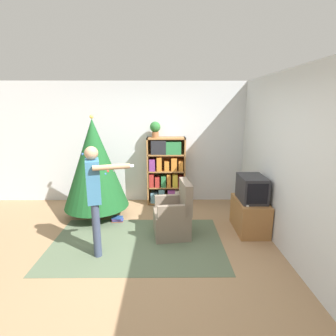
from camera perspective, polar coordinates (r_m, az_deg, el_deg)
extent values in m
plane|color=#9E7A56|center=(3.98, -5.87, -18.49)|extent=(14.00, 14.00, 0.00)
cube|color=silver|center=(5.78, -4.03, 5.45)|extent=(8.00, 0.10, 2.60)
cube|color=silver|center=(3.87, 26.30, 0.08)|extent=(0.10, 8.00, 2.60)
cube|color=#56664C|center=(4.29, -6.74, -15.89)|extent=(2.67, 1.70, 0.01)
cube|color=#A8703D|center=(5.66, -4.35, -0.67)|extent=(0.03, 0.34, 1.45)
cube|color=#A8703D|center=(5.66, 3.55, -0.66)|extent=(0.03, 0.34, 1.45)
cube|color=#A8703D|center=(5.51, -0.41, 6.51)|extent=(0.81, 0.34, 0.03)
cube|color=#A8703D|center=(5.80, -0.40, -0.27)|extent=(0.81, 0.01, 1.45)
cube|color=#A8703D|center=(5.85, -0.39, -7.28)|extent=(0.78, 0.34, 0.03)
cube|color=#5B899E|center=(5.78, -3.01, -6.28)|extent=(0.14, 0.26, 0.21)
cube|color=#5B899E|center=(5.77, -1.40, -5.83)|extent=(0.13, 0.29, 0.30)
cube|color=#843889|center=(5.78, 0.69, -5.88)|extent=(0.16, 0.31, 0.28)
cube|color=beige|center=(5.76, 2.29, -6.05)|extent=(0.16, 0.24, 0.27)
cube|color=#A8703D|center=(5.73, -0.39, -3.96)|extent=(0.78, 0.34, 0.03)
cube|color=#B22D28|center=(5.66, -3.57, -2.59)|extent=(0.09, 0.27, 0.28)
cube|color=#B22D28|center=(5.66, -2.34, -2.94)|extent=(0.10, 0.24, 0.21)
cube|color=#2D7A42|center=(5.69, -0.97, -2.73)|extent=(0.10, 0.32, 0.23)
cube|color=orange|center=(5.67, 0.16, -2.56)|extent=(0.08, 0.30, 0.27)
cube|color=gold|center=(5.68, 1.51, -2.54)|extent=(0.11, 0.31, 0.27)
cube|color=#B22D28|center=(5.68, 2.76, -2.79)|extent=(0.10, 0.29, 0.23)
cube|color=#A8703D|center=(5.64, -0.40, -0.52)|extent=(0.78, 0.34, 0.03)
cube|color=#843889|center=(5.58, -3.43, 0.76)|extent=(0.12, 0.26, 0.25)
cube|color=orange|center=(5.58, -1.91, 1.00)|extent=(0.10, 0.28, 0.29)
cube|color=orange|center=(5.59, -0.28, 0.59)|extent=(0.10, 0.29, 0.20)
cube|color=orange|center=(5.57, 1.29, 0.91)|extent=(0.12, 0.27, 0.27)
cube|color=orange|center=(5.60, 2.75, 0.63)|extent=(0.09, 0.30, 0.21)
cube|color=#A8703D|center=(5.56, -0.40, 3.03)|extent=(0.78, 0.34, 0.03)
cube|color=#232328|center=(5.50, -2.06, 4.58)|extent=(0.31, 0.25, 0.29)
cube|color=#2D7A42|center=(5.49, 1.18, 4.44)|extent=(0.32, 0.24, 0.26)
cube|color=#996638|center=(4.76, 17.35, -9.81)|extent=(0.48, 0.79, 0.55)
cube|color=#28282D|center=(4.59, 17.77, -4.24)|extent=(0.40, 0.56, 0.42)
cube|color=black|center=(4.34, 18.92, -5.38)|extent=(0.33, 0.01, 0.33)
cube|color=white|center=(4.40, 16.72, -7.68)|extent=(0.04, 0.12, 0.02)
cylinder|color=#4C3323|center=(5.36, -15.01, -9.56)|extent=(0.36, 0.36, 0.10)
cylinder|color=brown|center=(5.31, -15.08, -8.47)|extent=(0.08, 0.08, 0.12)
cone|color=#195123|center=(5.06, -15.69, 0.93)|extent=(1.21, 1.21, 1.66)
sphere|color=#B74C93|center=(4.82, -16.48, 3.00)|extent=(0.06, 0.06, 0.06)
sphere|color=#335BB2|center=(5.21, -14.36, 3.18)|extent=(0.07, 0.07, 0.07)
sphere|color=#B74C93|center=(5.01, -11.87, -0.70)|extent=(0.05, 0.05, 0.05)
sphere|color=#335BB2|center=(4.81, -13.52, -1.26)|extent=(0.05, 0.05, 0.05)
sphere|color=red|center=(4.85, -13.06, -0.65)|extent=(0.06, 0.06, 0.06)
sphere|color=#335BB2|center=(5.43, -17.01, -0.66)|extent=(0.05, 0.05, 0.05)
sphere|color=#335BB2|center=(4.92, -18.03, 2.86)|extent=(0.06, 0.06, 0.06)
sphere|color=gold|center=(5.25, -17.54, 2.08)|extent=(0.05, 0.05, 0.05)
sphere|color=#335BB2|center=(4.81, -16.70, 1.87)|extent=(0.04, 0.04, 0.04)
sphere|color=#335BB2|center=(5.30, -13.63, 1.06)|extent=(0.05, 0.05, 0.05)
sphere|color=#E5CC4C|center=(4.95, -16.33, 10.67)|extent=(0.07, 0.07, 0.07)
cube|color=#7A6B5B|center=(4.41, 0.76, -11.95)|extent=(0.63, 0.63, 0.42)
cube|color=#7A6B5B|center=(4.27, 3.85, -6.17)|extent=(0.19, 0.57, 0.50)
cube|color=#7A6B5B|center=(4.51, 0.33, -7.09)|extent=(0.51, 0.14, 0.20)
cube|color=#7A6B5B|center=(4.07, 1.28, -9.45)|extent=(0.51, 0.14, 0.20)
cylinder|color=#38425B|center=(4.06, -15.36, -11.86)|extent=(0.11, 0.11, 0.80)
cylinder|color=#38425B|center=(3.90, -15.29, -12.97)|extent=(0.11, 0.11, 0.80)
cube|color=teal|center=(3.74, -15.98, -2.74)|extent=(0.26, 0.36, 0.60)
cylinder|color=tan|center=(3.94, -16.00, -2.37)|extent=(0.07, 0.07, 0.48)
cylinder|color=tan|center=(3.49, -12.24, 0.21)|extent=(0.48, 0.20, 0.07)
cube|color=white|center=(3.52, -8.35, 0.47)|extent=(0.12, 0.06, 0.03)
sphere|color=tan|center=(3.65, -16.37, 3.14)|extent=(0.18, 0.18, 0.18)
cylinder|color=#935B38|center=(5.51, -2.79, 7.27)|extent=(0.14, 0.14, 0.12)
sphere|color=#2D7033|center=(5.49, -2.81, 8.92)|extent=(0.22, 0.22, 0.22)
cube|color=#B22D28|center=(5.06, -10.93, -11.24)|extent=(0.21, 0.11, 0.02)
cube|color=#284C93|center=(5.05, -10.83, -11.01)|extent=(0.20, 0.12, 0.02)
cube|color=#843889|center=(5.04, -10.98, -10.76)|extent=(0.18, 0.14, 0.02)
cube|color=#284C93|center=(5.03, -10.99, -10.54)|extent=(0.20, 0.16, 0.03)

